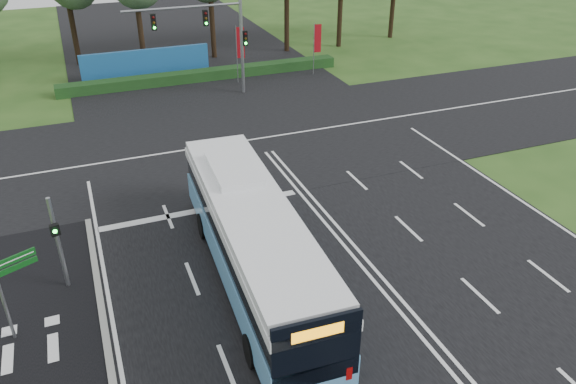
% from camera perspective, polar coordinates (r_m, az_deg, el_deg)
% --- Properties ---
extents(ground, '(120.00, 120.00, 0.00)m').
position_cam_1_polar(ground, '(24.46, 5.56, -5.33)').
color(ground, '#294D19').
rests_on(ground, ground).
extents(road_main, '(20.00, 120.00, 0.04)m').
position_cam_1_polar(road_main, '(24.45, 5.56, -5.29)').
color(road_main, black).
rests_on(road_main, ground).
extents(road_cross, '(120.00, 14.00, 0.05)m').
position_cam_1_polar(road_cross, '(34.19, -3.42, 5.34)').
color(road_cross, black).
rests_on(road_cross, ground).
extents(bike_path, '(5.00, 18.00, 0.06)m').
position_cam_1_polar(bike_path, '(20.43, -24.68, -16.59)').
color(bike_path, black).
rests_on(bike_path, ground).
extents(kerb_strip, '(0.25, 18.00, 0.12)m').
position_cam_1_polar(kerb_strip, '(20.20, -17.77, -15.44)').
color(kerb_strip, gray).
rests_on(kerb_strip, ground).
extents(city_bus, '(3.32, 13.21, 3.76)m').
position_cam_1_polar(city_bus, '(21.26, -3.53, -4.95)').
color(city_bus, '#599DD0').
rests_on(city_bus, ground).
extents(pedestrian_signal, '(0.35, 0.44, 3.94)m').
position_cam_1_polar(pedestrian_signal, '(22.42, -22.35, -4.59)').
color(pedestrian_signal, gray).
rests_on(pedestrian_signal, ground).
extents(street_sign, '(1.31, 0.64, 3.64)m').
position_cam_1_polar(street_sign, '(20.71, -26.52, -8.06)').
color(street_sign, gray).
rests_on(street_sign, ground).
extents(banner_flag_mid, '(0.63, 0.20, 4.34)m').
position_cam_1_polar(banner_flag_mid, '(43.81, -4.94, 14.55)').
color(banner_flag_mid, gray).
rests_on(banner_flag_mid, ground).
extents(banner_flag_right, '(0.60, 0.13, 4.08)m').
position_cam_1_polar(banner_flag_right, '(45.76, 2.94, 15.04)').
color(banner_flag_right, gray).
rests_on(banner_flag_right, ground).
extents(traffic_light_gantry, '(8.41, 0.28, 7.00)m').
position_cam_1_polar(traffic_light_gantry, '(40.57, -7.29, 15.91)').
color(traffic_light_gantry, gray).
rests_on(traffic_light_gantry, ground).
extents(hedge, '(22.00, 1.20, 0.80)m').
position_cam_1_polar(hedge, '(45.39, -8.55, 11.66)').
color(hedge, '#173714').
rests_on(hedge, ground).
extents(blue_hoarding, '(10.00, 0.30, 2.20)m').
position_cam_1_polar(blue_hoarding, '(46.90, -14.22, 12.57)').
color(blue_hoarding, '#1C5A9A').
rests_on(blue_hoarding, ground).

